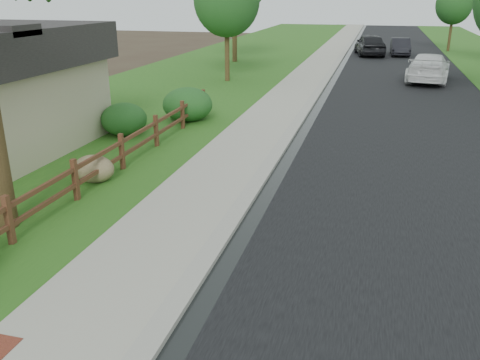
# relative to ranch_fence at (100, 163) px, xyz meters

# --- Properties ---
(road) EXTENTS (8.00, 90.00, 0.02)m
(road) POSITION_rel_ranch_fence_xyz_m (8.20, 28.60, -0.61)
(road) COLOR black
(road) RESTS_ON ground
(curb) EXTENTS (0.40, 90.00, 0.12)m
(curb) POSITION_rel_ranch_fence_xyz_m (4.00, 28.60, -0.56)
(curb) COLOR gray
(curb) RESTS_ON ground
(wet_gutter) EXTENTS (0.50, 90.00, 0.00)m
(wet_gutter) POSITION_rel_ranch_fence_xyz_m (4.35, 28.60, -0.60)
(wet_gutter) COLOR black
(wet_gutter) RESTS_ON road
(sidewalk) EXTENTS (2.20, 90.00, 0.10)m
(sidewalk) POSITION_rel_ranch_fence_xyz_m (2.70, 28.60, -0.57)
(sidewalk) COLOR #A5A190
(sidewalk) RESTS_ON ground
(grass_strip) EXTENTS (1.60, 90.00, 0.06)m
(grass_strip) POSITION_rel_ranch_fence_xyz_m (0.80, 28.60, -0.59)
(grass_strip) COLOR #255919
(grass_strip) RESTS_ON ground
(lawn_near) EXTENTS (9.00, 90.00, 0.04)m
(lawn_near) POSITION_rel_ranch_fence_xyz_m (-4.40, 28.60, -0.60)
(lawn_near) COLOR #255919
(lawn_near) RESTS_ON ground
(ranch_fence) EXTENTS (0.12, 16.92, 1.10)m
(ranch_fence) POSITION_rel_ranch_fence_xyz_m (0.00, 0.00, 0.00)
(ranch_fence) COLOR #462317
(ranch_fence) RESTS_ON ground
(white_suv) EXTENTS (2.90, 5.67, 1.58)m
(white_suv) POSITION_rel_ranch_fence_xyz_m (9.65, 19.85, 0.19)
(white_suv) COLOR silver
(white_suv) RESTS_ON road
(dark_car_mid) EXTENTS (2.86, 5.33, 1.72)m
(dark_car_mid) POSITION_rel_ranch_fence_xyz_m (6.09, 32.25, 0.26)
(dark_car_mid) COLOR black
(dark_car_mid) RESTS_ON road
(dark_car_far) EXTENTS (1.57, 4.12, 1.34)m
(dark_car_far) POSITION_rel_ranch_fence_xyz_m (8.47, 32.90, 0.07)
(dark_car_far) COLOR black
(dark_car_far) RESTS_ON road
(boulder) EXTENTS (1.39, 1.25, 0.76)m
(boulder) POSITION_rel_ranch_fence_xyz_m (-0.30, 0.14, -0.24)
(boulder) COLOR brown
(boulder) RESTS_ON ground
(shrub_c) EXTENTS (1.82, 1.82, 1.18)m
(shrub_c) POSITION_rel_ranch_fence_xyz_m (-1.73, 4.73, -0.03)
(shrub_c) COLOR #1C4F1C
(shrub_c) RESTS_ON ground
(shrub_d) EXTENTS (2.50, 2.50, 1.34)m
(shrub_d) POSITION_rel_ranch_fence_xyz_m (-0.30, 7.34, 0.05)
(shrub_d) COLOR #1C4F1C
(shrub_d) RESTS_ON ground
(tree_near_left) EXTENTS (3.65, 3.65, 6.47)m
(tree_near_left) POSITION_rel_ranch_fence_xyz_m (-1.50, 17.02, 3.83)
(tree_near_left) COLOR #362516
(tree_near_left) RESTS_ON ground
(tree_far_right) EXTENTS (3.00, 3.00, 5.54)m
(tree_far_right) POSITION_rel_ranch_fence_xyz_m (12.60, 37.01, 3.25)
(tree_far_right) COLOR #362516
(tree_far_right) RESTS_ON ground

